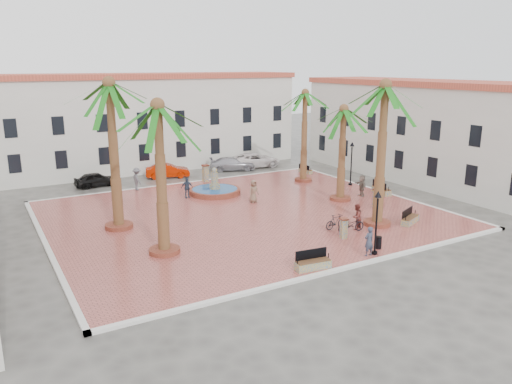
% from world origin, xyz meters
% --- Properties ---
extents(ground, '(120.00, 120.00, 0.00)m').
position_xyz_m(ground, '(0.00, 0.00, 0.00)').
color(ground, '#56544F').
rests_on(ground, ground).
extents(plaza, '(26.00, 22.00, 0.15)m').
position_xyz_m(plaza, '(0.00, 0.00, 0.07)').
color(plaza, '#AE5048').
rests_on(plaza, ground).
extents(kerb_n, '(26.30, 0.30, 0.16)m').
position_xyz_m(kerb_n, '(0.00, 11.00, 0.08)').
color(kerb_n, silver).
rests_on(kerb_n, ground).
extents(kerb_s, '(26.30, 0.30, 0.16)m').
position_xyz_m(kerb_s, '(0.00, -11.00, 0.08)').
color(kerb_s, silver).
rests_on(kerb_s, ground).
extents(kerb_e, '(0.30, 22.30, 0.16)m').
position_xyz_m(kerb_e, '(13.00, 0.00, 0.08)').
color(kerb_e, silver).
rests_on(kerb_e, ground).
extents(kerb_w, '(0.30, 22.30, 0.16)m').
position_xyz_m(kerb_w, '(-13.00, 0.00, 0.08)').
color(kerb_w, silver).
rests_on(kerb_w, ground).
extents(building_north, '(30.40, 7.40, 9.50)m').
position_xyz_m(building_north, '(-0.00, 19.99, 4.77)').
color(building_north, silver).
rests_on(building_north, ground).
extents(building_east, '(7.40, 26.40, 9.00)m').
position_xyz_m(building_east, '(19.99, 2.00, 4.52)').
color(building_east, silver).
rests_on(building_east, ground).
extents(fountain, '(4.17, 4.17, 2.16)m').
position_xyz_m(fountain, '(0.65, 6.14, 0.44)').
color(fountain, brown).
rests_on(fountain, plaza).
extents(palm_nw, '(5.76, 5.76, 9.56)m').
position_xyz_m(palm_nw, '(-8.46, 1.24, 8.32)').
color(palm_nw, brown).
rests_on(palm_nw, plaza).
extents(palm_sw, '(5.66, 5.66, 8.57)m').
position_xyz_m(palm_sw, '(-7.42, -4.38, 7.40)').
color(palm_sw, brown).
rests_on(palm_sw, plaza).
extents(palm_s, '(5.71, 5.71, 9.40)m').
position_xyz_m(palm_s, '(6.40, -6.56, 8.17)').
color(palm_s, brown).
rests_on(palm_s, plaza).
extents(palm_e, '(5.27, 5.27, 7.37)m').
position_xyz_m(palm_e, '(8.30, -0.44, 6.31)').
color(palm_e, brown).
rests_on(palm_e, plaza).
extents(palm_ne, '(5.02, 5.02, 8.19)m').
position_xyz_m(palm_ne, '(9.51, 6.27, 7.14)').
color(palm_ne, brown).
rests_on(palm_ne, plaza).
extents(bench_s, '(1.96, 0.81, 1.01)m').
position_xyz_m(bench_s, '(-1.58, -10.38, 0.43)').
color(bench_s, gray).
rests_on(bench_s, plaza).
extents(bench_se, '(1.93, 1.26, 0.98)m').
position_xyz_m(bench_se, '(8.49, -7.42, 0.43)').
color(bench_se, gray).
rests_on(bench_se, plaza).
extents(bench_e, '(0.93, 2.05, 1.05)m').
position_xyz_m(bench_e, '(12.38, -0.66, 0.45)').
color(bench_e, gray).
rests_on(bench_e, plaza).
extents(bench_ne, '(0.63, 1.63, 0.84)m').
position_xyz_m(bench_ne, '(11.64, 8.93, 0.39)').
color(bench_ne, gray).
rests_on(bench_ne, plaza).
extents(lamppost_s, '(0.39, 0.39, 3.63)m').
position_xyz_m(lamppost_s, '(2.63, -10.40, 2.61)').
color(lamppost_s, black).
rests_on(lamppost_s, plaza).
extents(lamppost_e, '(0.41, 0.41, 3.78)m').
position_xyz_m(lamppost_e, '(12.20, 2.97, 2.71)').
color(lamppost_e, black).
rests_on(lamppost_e, plaza).
extents(bollard_se, '(0.54, 0.54, 1.26)m').
position_xyz_m(bollard_se, '(2.80, -7.51, 0.81)').
color(bollard_se, gray).
rests_on(bollard_se, plaza).
extents(bollard_n, '(0.60, 0.60, 1.54)m').
position_xyz_m(bollard_n, '(1.75, 10.40, 0.95)').
color(bollard_n, gray).
rests_on(bollard_n, plaza).
extents(bollard_e, '(0.56, 0.56, 1.40)m').
position_xyz_m(bollard_e, '(9.19, -3.48, 0.87)').
color(bollard_e, gray).
rests_on(bollard_e, plaza).
extents(litter_bin, '(0.37, 0.37, 0.72)m').
position_xyz_m(litter_bin, '(3.42, -9.85, 0.51)').
color(litter_bin, black).
rests_on(litter_bin, plaza).
extents(cyclist_a, '(0.62, 0.41, 1.67)m').
position_xyz_m(cyclist_a, '(2.17, -10.40, 0.99)').
color(cyclist_a, '#33384B').
rests_on(cyclist_a, plaza).
extents(bicycle_a, '(1.91, 0.88, 0.97)m').
position_xyz_m(bicycle_a, '(3.96, -6.82, 0.63)').
color(bicycle_a, black).
rests_on(bicycle_a, plaza).
extents(cyclist_b, '(0.96, 0.85, 1.66)m').
position_xyz_m(cyclist_b, '(4.63, -6.53, 0.98)').
color(cyclist_b, maroon).
rests_on(cyclist_b, plaza).
extents(bicycle_b, '(1.61, 0.50, 0.96)m').
position_xyz_m(bicycle_b, '(3.51, -5.88, 0.63)').
color(bicycle_b, black).
rests_on(bicycle_b, plaza).
extents(pedestrian_fountain_a, '(0.93, 0.69, 1.73)m').
position_xyz_m(pedestrian_fountain_a, '(2.07, 2.25, 1.01)').
color(pedestrian_fountain_a, brown).
rests_on(pedestrian_fountain_a, plaza).
extents(pedestrian_fountain_b, '(0.99, 0.51, 1.63)m').
position_xyz_m(pedestrian_fountain_b, '(-1.81, 6.03, 0.96)').
color(pedestrian_fountain_b, '#2C394D').
rests_on(pedestrian_fountain_b, plaza).
extents(pedestrian_north, '(0.79, 1.27, 1.89)m').
position_xyz_m(pedestrian_north, '(-4.48, 10.40, 1.10)').
color(pedestrian_north, '#535359').
rests_on(pedestrian_north, plaza).
extents(pedestrian_east, '(0.87, 1.66, 1.71)m').
position_xyz_m(pedestrian_east, '(10.52, -0.36, 1.00)').
color(pedestrian_east, '#6D6056').
rests_on(pedestrian_east, plaza).
extents(car_black, '(3.81, 1.75, 1.27)m').
position_xyz_m(car_black, '(-7.02, 14.02, 0.63)').
color(car_black, black).
rests_on(car_black, ground).
extents(car_red, '(4.29, 2.54, 1.34)m').
position_xyz_m(car_red, '(-0.41, 14.24, 0.67)').
color(car_red, '#B41C00').
rests_on(car_red, ground).
extents(car_silver, '(4.87, 3.28, 1.31)m').
position_xyz_m(car_silver, '(6.40, 14.22, 0.65)').
color(car_silver, '#A7A5AE').
rests_on(car_silver, ground).
extents(car_white, '(5.52, 2.90, 1.48)m').
position_xyz_m(car_white, '(9.15, 14.45, 0.74)').
color(car_white, white).
rests_on(car_white, ground).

